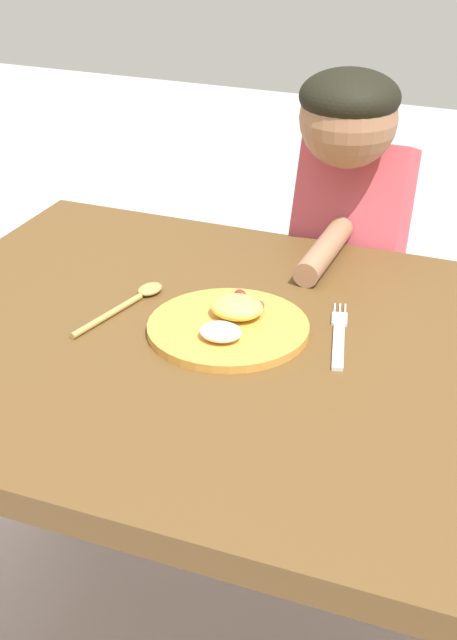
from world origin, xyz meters
The scene contains 5 objects.
dining_table centered at (0.00, 0.00, 0.60)m, with size 1.24×0.85×0.71m.
plate centered at (-0.09, 0.03, 0.72)m, with size 0.25×0.25×0.04m.
fork centered at (0.08, 0.07, 0.71)m, with size 0.07×0.20×0.01m.
spoon centered at (-0.27, 0.06, 0.72)m, with size 0.07×0.21×0.01m.
person centered at (-0.03, 0.51, 0.57)m, with size 0.21×0.41×1.03m.
Camera 1 is at (0.38, -1.12, 1.40)m, focal length 52.14 mm.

